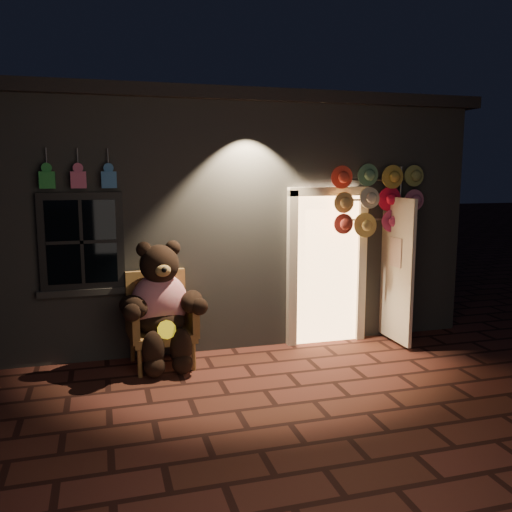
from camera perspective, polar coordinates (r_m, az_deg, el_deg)
name	(u,v)px	position (r m, az deg, el deg)	size (l,w,h in m)	color
ground	(265,390)	(6.18, 0.91, -13.96)	(60.00, 60.00, 0.00)	#532620
shop_building	(199,210)	(9.60, -6.03, 4.87)	(7.30, 5.95, 3.51)	slate
wicker_armchair	(160,319)	(6.92, -10.09, -6.52)	(0.85, 0.78, 1.16)	olive
teddy_bear	(161,305)	(6.73, -9.94, -5.13)	(1.12, 0.91, 1.55)	red
hat_rack	(378,200)	(7.68, 12.71, 5.78)	(1.41, 0.22, 2.49)	#59595E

